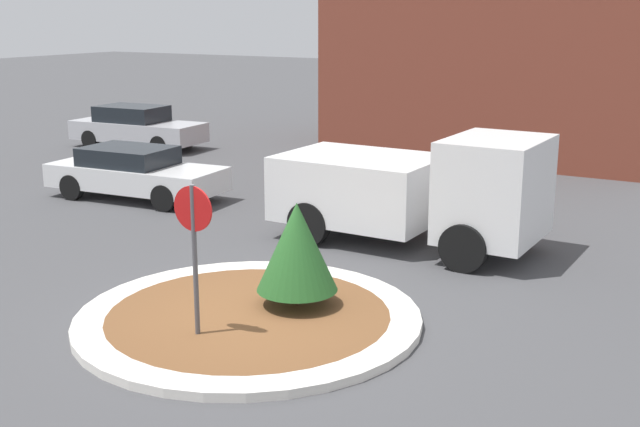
# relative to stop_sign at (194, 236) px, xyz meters

# --- Properties ---
(ground_plane) EXTENTS (120.00, 120.00, 0.00)m
(ground_plane) POSITION_rel_stop_sign_xyz_m (0.18, 0.99, -1.55)
(ground_plane) COLOR #474749
(traffic_island) EXTENTS (5.19, 5.19, 0.13)m
(traffic_island) POSITION_rel_stop_sign_xyz_m (0.18, 0.99, -1.49)
(traffic_island) COLOR silver
(traffic_island) RESTS_ON ground_plane
(stop_sign) EXTENTS (0.63, 0.07, 2.27)m
(stop_sign) POSITION_rel_stop_sign_xyz_m (0.00, 0.00, 0.00)
(stop_sign) COLOR #4C4C51
(stop_sign) RESTS_ON ground_plane
(island_shrub) EXTENTS (1.25, 1.25, 1.62)m
(island_shrub) POSITION_rel_stop_sign_xyz_m (0.63, 1.66, -0.49)
(island_shrub) COLOR brown
(island_shrub) RESTS_ON traffic_island
(utility_truck) EXTENTS (5.29, 2.49, 2.28)m
(utility_truck) POSITION_rel_stop_sign_xyz_m (0.71, 5.98, -0.42)
(utility_truck) COLOR white
(utility_truck) RESTS_ON ground_plane
(storefront_building) EXTENTS (10.37, 6.07, 6.56)m
(storefront_building) POSITION_rel_stop_sign_xyz_m (-1.16, 17.52, 1.73)
(storefront_building) COLOR brown
(storefront_building) RESTS_ON ground_plane
(parked_sedan_silver) EXTENTS (4.73, 2.04, 1.42)m
(parked_sedan_silver) POSITION_rel_stop_sign_xyz_m (-12.09, 12.15, -0.84)
(parked_sedan_silver) COLOR #B7B7BC
(parked_sedan_silver) RESTS_ON ground_plane
(parked_sedan_white) EXTENTS (4.56, 2.07, 1.28)m
(parked_sedan_white) POSITION_rel_stop_sign_xyz_m (-6.90, 6.35, -0.89)
(parked_sedan_white) COLOR silver
(parked_sedan_white) RESTS_ON ground_plane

